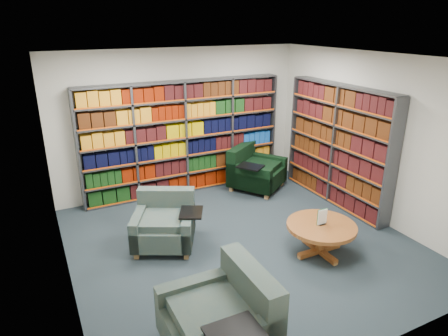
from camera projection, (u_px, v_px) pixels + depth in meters
name	position (u px, v px, depth m)	size (l,w,h in m)	color
room_shell	(243.00, 158.00, 5.75)	(5.02, 5.02, 2.82)	#1B232B
bookshelf_back	(184.00, 138.00, 7.82)	(4.00, 0.28, 2.20)	#47494F
bookshelf_right	(338.00, 146.00, 7.34)	(0.28, 2.50, 2.20)	#47494F
chair_teal_left	(165.00, 224.00, 6.14)	(1.19, 1.19, 0.81)	#012136
chair_green_right	(253.00, 172.00, 8.19)	(1.32, 1.32, 0.86)	black
chair_teal_front	(226.00, 320.00, 4.10)	(1.02, 1.18, 0.92)	#012136
coffee_table	(321.00, 230.00, 5.84)	(1.01, 1.01, 0.71)	#925F2E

